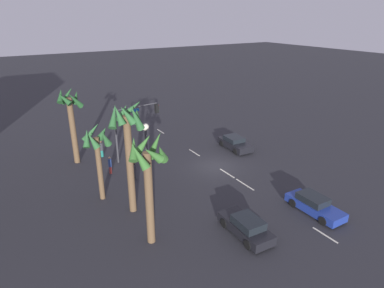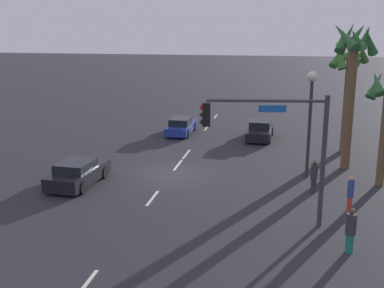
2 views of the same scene
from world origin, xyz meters
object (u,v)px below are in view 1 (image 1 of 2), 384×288
at_px(car_2, 246,227).
at_px(palm_tree_0, 149,169).
at_px(car_1, 235,143).
at_px(pedestrian_1, 134,170).
at_px(car_0, 314,205).
at_px(traffic_signal, 132,122).
at_px(pedestrian_0, 101,149).
at_px(palm_tree_3, 128,134).
at_px(palm_tree_1, 97,146).
at_px(pedestrian_2, 110,165).
at_px(palm_tree_2, 71,113).
at_px(streetlamp, 146,144).

bearing_deg(car_2, palm_tree_0, 64.96).
bearing_deg(car_1, pedestrian_1, 94.95).
height_order(car_0, traffic_signal, traffic_signal).
bearing_deg(traffic_signal, car_1, -108.18).
bearing_deg(palm_tree_0, pedestrian_0, -5.38).
xyz_separation_m(pedestrian_0, palm_tree_3, (-11.17, 1.08, 5.19)).
bearing_deg(palm_tree_1, car_1, -80.05).
height_order(pedestrian_1, palm_tree_1, palm_tree_1).
xyz_separation_m(car_1, palm_tree_0, (-9.80, 14.54, 4.61)).
bearing_deg(car_2, car_0, -95.13).
height_order(pedestrian_0, pedestrian_2, pedestrian_0).
bearing_deg(palm_tree_3, palm_tree_0, 175.04).
distance_m(car_0, palm_tree_2, 22.85).
bearing_deg(palm_tree_0, car_2, -115.04).
distance_m(car_2, pedestrian_1, 11.85).
height_order(car_1, pedestrian_1, pedestrian_1).
relative_size(car_1, pedestrian_1, 2.60).
bearing_deg(car_1, palm_tree_1, 99.95).
distance_m(palm_tree_0, palm_tree_2, 15.21).
relative_size(pedestrian_0, palm_tree_3, 0.21).
bearing_deg(car_0, palm_tree_1, 51.40).
xyz_separation_m(pedestrian_2, palm_tree_0, (-10.99, 0.91, 4.34)).
relative_size(car_2, palm_tree_2, 0.57).
height_order(car_1, car_2, car_2).
bearing_deg(palm_tree_1, pedestrian_1, -64.08).
xyz_separation_m(car_1, palm_tree_2, (5.37, 15.63, 4.49)).
bearing_deg(palm_tree_2, palm_tree_0, -175.88).
bearing_deg(traffic_signal, streetlamp, 167.30).
distance_m(car_0, pedestrian_0, 21.09).
distance_m(traffic_signal, streetlamp, 7.10).
bearing_deg(palm_tree_2, car_1, -108.97).
relative_size(car_0, car_1, 1.03).
xyz_separation_m(pedestrian_1, palm_tree_3, (-4.71, 2.03, 5.22)).
xyz_separation_m(streetlamp, pedestrian_0, (8.92, 1.18, -3.22)).
height_order(palm_tree_0, palm_tree_1, palm_tree_0).
bearing_deg(traffic_signal, palm_tree_0, 162.47).
bearing_deg(palm_tree_1, palm_tree_3, -154.47).
height_order(pedestrian_0, pedestrian_1, pedestrian_0).
height_order(car_0, car_1, car_1).
bearing_deg(palm_tree_1, pedestrian_0, -17.21).
relative_size(car_2, palm_tree_1, 0.70).
xyz_separation_m(car_0, palm_tree_1, (10.24, 12.84, 3.92)).
distance_m(pedestrian_2, palm_tree_3, 8.71).
distance_m(car_0, streetlamp, 13.62).
bearing_deg(palm_tree_1, pedestrian_2, -27.03).
relative_size(streetlamp, pedestrian_0, 3.36).
bearing_deg(traffic_signal, pedestrian_2, 124.19).
height_order(traffic_signal, palm_tree_3, palm_tree_3).
bearing_deg(pedestrian_1, streetlamp, -174.61).
height_order(pedestrian_1, palm_tree_2, palm_tree_2).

